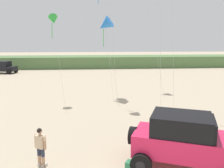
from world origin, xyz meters
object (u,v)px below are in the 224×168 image
(kite_orange_streamer, at_px, (105,25))
(cooler_box, at_px, (133,167))
(jeep, at_px, (188,140))
(distant_pickup, at_px, (2,68))
(person_watching, at_px, (40,145))
(kite_pink_ribbon, at_px, (53,20))

(kite_orange_streamer, bearing_deg, cooler_box, -88.67)
(jeep, height_order, cooler_box, jeep)
(distant_pickup, xyz_separation_m, kite_orange_streamer, (15.77, -17.60, 5.65))
(person_watching, relative_size, distant_pickup, 0.34)
(jeep, bearing_deg, kite_orange_streamer, 100.94)
(jeep, distance_m, distant_pickup, 35.75)
(cooler_box, distance_m, kite_pink_ribbon, 14.00)
(kite_pink_ribbon, bearing_deg, person_watching, -85.29)
(person_watching, height_order, kite_pink_ribbon, kite_pink_ribbon)
(kite_orange_streamer, distance_m, kite_pink_ribbon, 4.64)
(distant_pickup, bearing_deg, kite_orange_streamer, -48.13)
(person_watching, relative_size, kite_pink_ribbon, 0.23)
(distant_pickup, bearing_deg, person_watching, -67.65)
(kite_pink_ribbon, bearing_deg, distant_pickup, 120.70)
(person_watching, distance_m, kite_orange_streamer, 14.08)
(jeep, relative_size, kite_pink_ribbon, 0.68)
(jeep, bearing_deg, distant_pickup, 120.81)
(cooler_box, distance_m, distant_pickup, 34.71)
(person_watching, bearing_deg, distant_pickup, 112.35)
(cooler_box, bearing_deg, person_watching, -161.59)
(distant_pickup, bearing_deg, cooler_box, -62.40)
(distant_pickup, relative_size, kite_pink_ribbon, 0.66)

